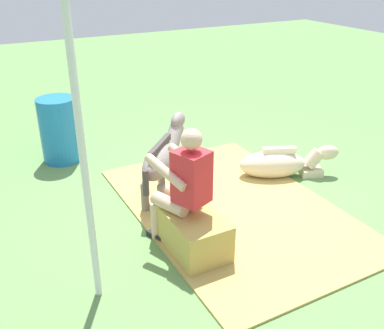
# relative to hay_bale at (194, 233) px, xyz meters

# --- Properties ---
(ground_plane) EXTENTS (24.00, 24.00, 0.00)m
(ground_plane) POSITION_rel_hay_bale_xyz_m (0.77, -0.66, -0.21)
(ground_plane) COLOR #608C4C
(hay_patch) EXTENTS (3.24, 2.15, 0.02)m
(hay_patch) POSITION_rel_hay_bale_xyz_m (0.50, -0.79, -0.20)
(hay_patch) COLOR tan
(hay_patch) RESTS_ON ground
(hay_bale) EXTENTS (0.75, 0.48, 0.42)m
(hay_bale) POSITION_rel_hay_bale_xyz_m (0.00, 0.00, 0.00)
(hay_bale) COLOR tan
(hay_bale) RESTS_ON ground
(person_seated) EXTENTS (0.72, 0.56, 1.30)m
(person_seated) POSITION_rel_hay_bale_xyz_m (0.15, 0.04, 0.50)
(person_seated) COLOR #D8AD8C
(person_seated) RESTS_ON ground
(pony_standing) EXTENTS (1.07, 1.05, 0.89)m
(pony_standing) POSITION_rel_hay_bale_xyz_m (1.13, -0.20, 0.33)
(pony_standing) COLOR slate
(pony_standing) RESTS_ON ground
(pony_lying) EXTENTS (0.77, 1.33, 0.42)m
(pony_lying) POSITION_rel_hay_bale_xyz_m (0.92, -1.79, -0.02)
(pony_lying) COLOR beige
(pony_lying) RESTS_ON ground
(water_barrel) EXTENTS (0.54, 0.54, 0.92)m
(water_barrel) POSITION_rel_hay_bale_xyz_m (2.81, 0.64, 0.25)
(water_barrel) COLOR #1E72B2
(water_barrel) RESTS_ON ground
(tent_pole_left) EXTENTS (0.06, 0.06, 2.52)m
(tent_pole_left) POSITION_rel_hay_bale_xyz_m (-0.15, 1.03, 1.05)
(tent_pole_left) COLOR silver
(tent_pole_left) RESTS_ON ground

